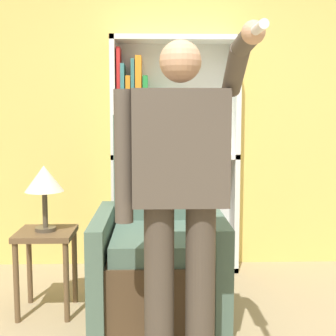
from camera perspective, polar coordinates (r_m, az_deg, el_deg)
wall_back at (r=4.06m, az=3.39°, el=7.85°), size 8.00×0.06×2.80m
bookcase at (r=3.90m, az=-1.11°, el=1.10°), size 1.04×0.28×1.93m
armchair at (r=3.16m, az=-1.13°, el=-10.34°), size 0.82×0.92×1.31m
person_standing at (r=2.27m, az=1.44°, el=-2.37°), size 0.61×0.78×1.66m
side_table at (r=3.21m, az=-14.62°, el=-9.42°), size 0.37×0.37×0.55m
table_lamp at (r=3.12m, az=-14.86°, el=-1.58°), size 0.25×0.25×0.43m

